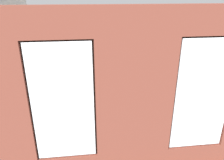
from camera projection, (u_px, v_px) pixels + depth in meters
name	position (u px, v px, depth m)	size (l,w,h in m)	color
ground_plane	(114.00, 107.00, 6.89)	(6.39, 6.23, 0.10)	brown
brick_wall_with_windows	(135.00, 103.00, 3.77)	(5.79, 0.30, 3.19)	brown
white_wall_right	(9.00, 63.00, 5.76)	(0.10, 5.23, 3.19)	silver
couch_by_window	(102.00, 141.00, 4.77)	(1.99, 0.87, 0.80)	black
couch_left	(186.00, 97.00, 6.73)	(0.95, 1.98, 0.80)	black
coffee_table	(102.00, 95.00, 6.78)	(1.51, 0.76, 0.42)	#A87547
cup_ceramic	(114.00, 89.00, 6.91)	(0.09, 0.09, 0.11)	#33567F
remote_gray	(106.00, 94.00, 6.67)	(0.05, 0.17, 0.02)	#59595B
remote_black	(95.00, 92.00, 6.83)	(0.05, 0.17, 0.02)	black
remote_silver	(102.00, 93.00, 6.76)	(0.05, 0.17, 0.02)	#B2B2B7
media_console	(25.00, 112.00, 5.97)	(0.90, 0.42, 0.58)	black
tv_flatscreen	(21.00, 91.00, 5.74)	(0.99, 0.20, 0.67)	black
papasan_chair	(93.00, 73.00, 8.36)	(1.06, 1.06, 0.68)	olive
potted_plant_by_left_couch	(159.00, 79.00, 7.97)	(0.31, 0.31, 0.58)	brown
potted_plant_foreground_right	(49.00, 70.00, 8.31)	(0.77, 0.87, 1.03)	#9E5638
potted_plant_near_tv	(37.00, 110.00, 5.00)	(1.09, 1.16, 1.38)	#47423D
potted_plant_mid_room_small	(137.00, 83.00, 7.41)	(0.45, 0.45, 0.68)	gray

